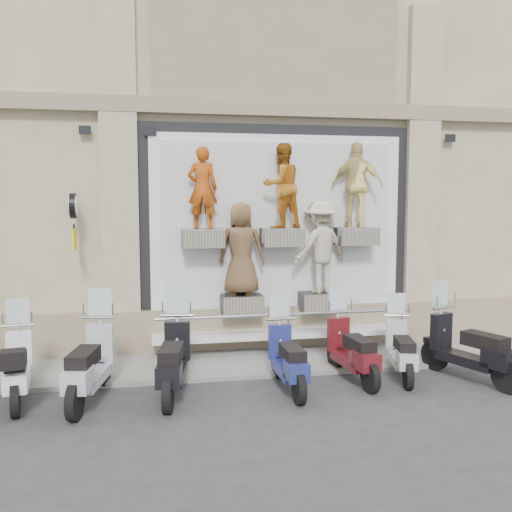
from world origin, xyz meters
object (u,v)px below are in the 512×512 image
object	(u,v)px
scooter_c	(89,349)
scooter_d	(173,345)
guard_rail	(288,337)
scooter_g	(402,338)
scooter_h	(470,334)
scooter_e	(288,345)
clock_sign_bracket	(74,214)
scooter_f	(352,337)
scooter_b	(17,354)

from	to	relation	value
scooter_c	scooter_d	world-z (taller)	scooter_c
scooter_d	guard_rail	bearing A→B (deg)	43.90
guard_rail	scooter_c	distance (m)	3.85
scooter_g	scooter_h	size ratio (longest dim) A/B	0.85
scooter_c	scooter_h	world-z (taller)	scooter_c
scooter_g	guard_rail	bearing A→B (deg)	155.16
guard_rail	scooter_c	bearing A→B (deg)	-155.65
scooter_e	scooter_g	world-z (taller)	scooter_e
clock_sign_bracket	scooter_h	world-z (taller)	clock_sign_bracket
guard_rail	scooter_f	world-z (taller)	scooter_f
guard_rail	scooter_h	bearing A→B (deg)	-32.57
scooter_d	scooter_e	size ratio (longest dim) A/B	1.10
scooter_e	scooter_h	world-z (taller)	scooter_h
scooter_e	clock_sign_bracket	bearing A→B (deg)	148.30
guard_rail	clock_sign_bracket	size ratio (longest dim) A/B	4.96
clock_sign_bracket	scooter_b	xyz separation A→B (m)	(-0.67, -1.83, -2.05)
clock_sign_bracket	guard_rail	bearing A→B (deg)	-6.84
scooter_b	scooter_e	bearing A→B (deg)	-12.09
scooter_b	scooter_g	xyz separation A→B (m)	(6.23, 0.01, -0.05)
scooter_h	guard_rail	bearing A→B (deg)	126.56
guard_rail	scooter_b	bearing A→B (deg)	-163.38
scooter_b	scooter_f	xyz separation A→B (m)	(5.35, 0.03, 0.00)
guard_rail	scooter_h	xyz separation A→B (m)	(2.72, -1.74, 0.35)
scooter_g	scooter_h	bearing A→B (deg)	-5.37
guard_rail	scooter_f	xyz separation A→B (m)	(0.78, -1.33, 0.28)
clock_sign_bracket	scooter_b	bearing A→B (deg)	-110.07
scooter_e	scooter_h	size ratio (longest dim) A/B	0.91
scooter_c	scooter_h	xyz separation A→B (m)	(6.21, -0.16, -0.01)
guard_rail	scooter_f	size ratio (longest dim) A/B	2.74
scooter_g	scooter_h	world-z (taller)	scooter_h
clock_sign_bracket	scooter_d	world-z (taller)	clock_sign_bracket
guard_rail	scooter_c	xyz separation A→B (m)	(-3.49, -1.58, 0.36)
scooter_e	scooter_f	world-z (taller)	scooter_f
scooter_c	scooter_g	distance (m)	5.16
scooter_f	scooter_g	xyz separation A→B (m)	(0.89, -0.02, -0.06)
clock_sign_bracket	scooter_c	distance (m)	2.88
scooter_g	scooter_b	bearing A→B (deg)	-165.54
scooter_g	scooter_d	bearing A→B (deg)	-162.78
scooter_f	scooter_b	bearing A→B (deg)	174.71
scooter_d	scooter_h	bearing A→B (deg)	7.00
clock_sign_bracket	scooter_e	xyz separation A→B (m)	(3.49, -2.09, -2.06)
scooter_c	scooter_h	distance (m)	6.21
scooter_d	scooter_g	world-z (taller)	scooter_d
scooter_b	scooter_e	xyz separation A→B (m)	(4.16, -0.26, -0.01)
scooter_b	scooter_e	world-z (taller)	scooter_b
scooter_c	scooter_g	world-z (taller)	scooter_c
scooter_f	scooter_e	bearing A→B (deg)	-171.96
clock_sign_bracket	scooter_g	xyz separation A→B (m)	(5.56, -1.82, -2.11)
guard_rail	scooter_d	world-z (taller)	scooter_d
clock_sign_bracket	scooter_g	distance (m)	6.22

